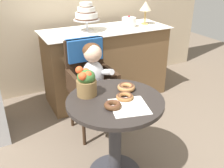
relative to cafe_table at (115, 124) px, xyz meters
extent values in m
cylinder|color=#282321|center=(0.00, 0.00, 0.20)|extent=(0.72, 0.72, 0.03)
cylinder|color=#333338|center=(0.00, 0.00, -0.16)|extent=(0.10, 0.10, 0.69)
cube|color=#332114|center=(0.09, 0.65, -0.04)|extent=(0.42, 0.42, 0.04)
cube|color=#332114|center=(0.09, 0.84, 0.22)|extent=(0.40, 0.04, 0.46)
cube|color=#332114|center=(-0.10, 0.65, 0.08)|extent=(0.04, 0.38, 0.18)
cube|color=#332114|center=(0.28, 0.65, 0.08)|extent=(0.04, 0.38, 0.18)
cube|color=#1E4C8C|center=(0.09, 0.84, 0.34)|extent=(0.36, 0.11, 0.22)
cylinder|color=#332114|center=(-0.09, 0.47, -0.28)|extent=(0.03, 0.03, 0.45)
cylinder|color=#332114|center=(0.27, 0.47, -0.28)|extent=(0.03, 0.03, 0.45)
cylinder|color=#332114|center=(-0.09, 0.83, -0.28)|extent=(0.03, 0.03, 0.45)
cylinder|color=#332114|center=(0.27, 0.83, -0.28)|extent=(0.03, 0.03, 0.45)
ellipsoid|color=silver|center=(0.09, 0.63, 0.14)|extent=(0.22, 0.16, 0.30)
sphere|color=#E0B293|center=(0.09, 0.62, 0.36)|extent=(0.17, 0.17, 0.17)
ellipsoid|color=#4C2D19|center=(0.09, 0.64, 0.38)|extent=(0.17, 0.17, 0.14)
cylinder|color=silver|center=(0.00, 0.55, 0.19)|extent=(0.08, 0.23, 0.13)
sphere|color=#E0B293|center=(0.01, 0.47, 0.12)|extent=(0.06, 0.06, 0.06)
cylinder|color=silver|center=(0.19, 0.55, 0.19)|extent=(0.08, 0.23, 0.13)
sphere|color=#E0B293|center=(0.18, 0.47, 0.12)|extent=(0.06, 0.06, 0.06)
cylinder|color=#3F4760|center=(0.04, 0.55, 0.03)|extent=(0.09, 0.22, 0.09)
cylinder|color=#3F4760|center=(0.04, 0.44, -0.14)|extent=(0.08, 0.08, 0.26)
cylinder|color=#3F4760|center=(0.15, 0.55, 0.03)|extent=(0.09, 0.22, 0.09)
cylinder|color=#3F4760|center=(0.15, 0.44, -0.14)|extent=(0.08, 0.08, 0.26)
cube|color=white|center=(0.04, -0.14, 0.21)|extent=(0.31, 0.31, 0.00)
torus|color=#936033|center=(0.07, -0.02, 0.23)|extent=(0.13, 0.13, 0.03)
torus|color=#512D1E|center=(0.07, -0.02, 0.24)|extent=(0.11, 0.11, 0.02)
torus|color=#AD7542|center=(0.15, 0.10, 0.23)|extent=(0.14, 0.14, 0.04)
torus|color=#512D1E|center=(0.15, 0.10, 0.24)|extent=(0.12, 0.12, 0.02)
torus|color=#4C2D19|center=(-0.07, -0.09, 0.23)|extent=(0.12, 0.12, 0.04)
torus|color=#512D1E|center=(-0.07, -0.09, 0.24)|extent=(0.10, 0.10, 0.02)
cylinder|color=brown|center=(-0.16, 0.16, 0.27)|extent=(0.15, 0.15, 0.12)
ellipsoid|color=#38662D|center=(-0.16, 0.16, 0.36)|extent=(0.14, 0.14, 0.10)
sphere|color=#E54C23|center=(-0.13, 0.16, 0.38)|extent=(0.06, 0.06, 0.06)
sphere|color=#E54C23|center=(-0.14, 0.21, 0.38)|extent=(0.06, 0.06, 0.06)
sphere|color=#E54C23|center=(-0.20, 0.19, 0.41)|extent=(0.06, 0.06, 0.06)
sphere|color=#E54C23|center=(-0.20, 0.13, 0.38)|extent=(0.06, 0.06, 0.06)
sphere|color=#E54C23|center=(-0.15, 0.13, 0.39)|extent=(0.05, 0.05, 0.05)
cube|color=brown|center=(0.55, 1.30, -0.06)|extent=(1.50, 0.56, 0.90)
cube|color=white|center=(0.55, 1.30, 0.39)|extent=(1.56, 0.62, 0.01)
cylinder|color=silver|center=(0.31, 1.30, 0.40)|extent=(0.16, 0.16, 0.01)
cylinder|color=silver|center=(0.31, 1.30, 0.46)|extent=(0.03, 0.03, 0.12)
cylinder|color=silver|center=(0.31, 1.30, 0.53)|extent=(0.30, 0.30, 0.01)
cylinder|color=white|center=(0.31, 1.30, 0.57)|extent=(0.26, 0.25, 0.08)
cylinder|color=#4C2D1E|center=(0.31, 1.30, 0.54)|extent=(0.26, 0.26, 0.01)
cylinder|color=white|center=(0.31, 1.30, 0.63)|extent=(0.20, 0.20, 0.06)
cylinder|color=#4C2D1E|center=(0.31, 1.30, 0.61)|extent=(0.20, 0.20, 0.01)
cylinder|color=white|center=(0.31, 1.30, 0.69)|extent=(0.14, 0.14, 0.05)
cylinder|color=#4C2D1E|center=(0.31, 1.30, 0.67)|extent=(0.15, 0.15, 0.01)
cylinder|color=white|center=(0.86, 1.28, 0.45)|extent=(0.17, 0.17, 0.11)
sphere|color=red|center=(0.86, 1.28, 0.52)|extent=(0.02, 0.02, 0.02)
cylinder|color=#B28C47|center=(1.11, 1.31, 0.40)|extent=(0.09, 0.09, 0.01)
cylinder|color=#B28C47|center=(1.11, 1.31, 0.49)|extent=(0.02, 0.02, 0.16)
cone|color=beige|center=(1.11, 1.31, 0.62)|extent=(0.15, 0.15, 0.11)
camera|label=1|loc=(-0.75, -1.44, 1.12)|focal=40.80mm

